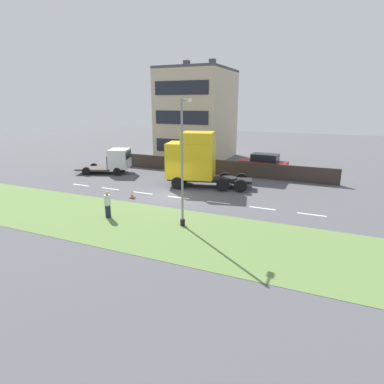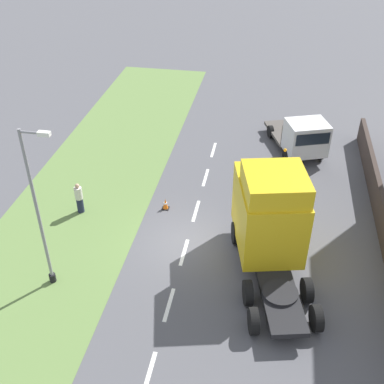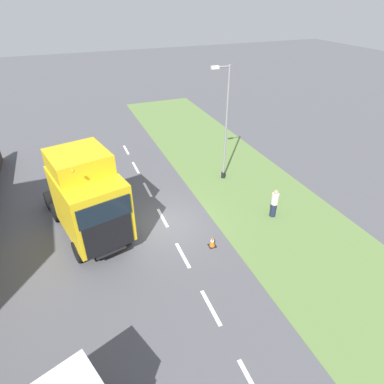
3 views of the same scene
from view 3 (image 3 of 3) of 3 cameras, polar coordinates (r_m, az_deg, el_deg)
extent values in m
plane|color=#515156|center=(17.37, -4.56, -5.87)|extent=(120.00, 120.00, 0.00)
cube|color=#607F42|center=(19.57, 12.39, -1.69)|extent=(7.00, 44.00, 0.01)
cube|color=white|center=(26.05, -11.62, 7.34)|extent=(0.16, 1.80, 0.00)
cube|color=white|center=(23.21, -9.99, 4.31)|extent=(0.16, 1.80, 0.00)
cube|color=white|center=(20.48, -7.93, 0.45)|extent=(0.16, 1.80, 0.00)
cube|color=white|center=(17.90, -5.25, -4.57)|extent=(0.16, 1.80, 0.00)
cube|color=white|center=(15.56, -1.66, -11.16)|extent=(0.16, 1.80, 0.00)
cube|color=white|center=(13.57, 3.36, -19.80)|extent=(0.16, 1.80, 0.00)
cube|color=black|center=(17.92, -18.52, -3.70)|extent=(3.02, 7.29, 0.24)
cube|color=gold|center=(15.73, -17.61, -1.85)|extent=(3.42, 4.42, 2.95)
cube|color=black|center=(14.54, -14.51, -7.63)|extent=(2.16, 0.56, 1.65)
cube|color=black|center=(13.77, -15.24, -3.47)|extent=(2.28, 0.59, 0.95)
cube|color=gold|center=(15.31, -19.53, 5.17)|extent=(2.98, 3.05, 0.90)
sphere|color=orange|center=(13.39, -20.43, 3.54)|extent=(0.14, 0.14, 0.14)
cylinder|color=black|center=(19.15, -20.18, -0.90)|extent=(1.71, 1.71, 0.12)
cylinder|color=black|center=(16.34, -11.62, -7.06)|extent=(0.55, 1.09, 1.04)
cylinder|color=black|center=(15.86, -19.54, -9.95)|extent=(0.55, 1.09, 1.04)
cylinder|color=black|center=(19.26, -16.35, -1.09)|extent=(0.55, 1.09, 1.04)
cylinder|color=black|center=(18.86, -23.07, -3.34)|extent=(0.55, 1.09, 1.04)
cylinder|color=black|center=(20.45, -17.77, 0.73)|extent=(0.55, 1.09, 1.04)
cylinder|color=black|center=(20.07, -24.12, -1.35)|extent=(0.55, 1.09, 1.04)
cylinder|color=black|center=(21.59, 5.58, 3.02)|extent=(0.28, 0.28, 0.40)
cylinder|color=gray|center=(20.16, 6.09, 11.50)|extent=(0.13, 0.13, 7.22)
cylinder|color=gray|center=(19.00, 5.44, 21.29)|extent=(0.90, 0.09, 0.09)
cube|color=silver|center=(18.81, 4.12, 21.23)|extent=(0.44, 0.20, 0.16)
cylinder|color=#1E233D|center=(18.29, 14.23, -3.10)|extent=(0.34, 0.34, 0.82)
cylinder|color=beige|center=(17.89, 14.53, -1.18)|extent=(0.39, 0.39, 0.65)
sphere|color=tan|center=(17.66, 14.72, 0.00)|extent=(0.22, 0.22, 0.22)
cube|color=black|center=(16.05, 3.60, -9.52)|extent=(0.36, 0.36, 0.03)
cone|color=orange|center=(15.86, 3.64, -8.74)|extent=(0.28, 0.28, 0.55)
cylinder|color=white|center=(15.84, 3.64, -8.67)|extent=(0.17, 0.17, 0.07)
camera|label=1|loc=(34.91, 25.96, 23.30)|focal=30.00mm
camera|label=2|loc=(30.31, -26.34, 37.38)|focal=45.00mm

